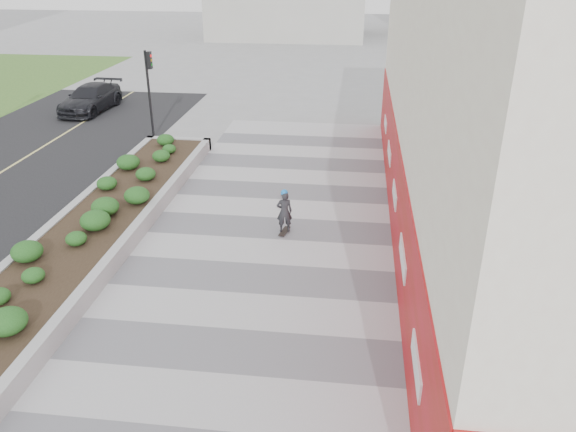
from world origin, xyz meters
name	(u,v)px	position (x,y,z in m)	size (l,w,h in m)	color
ground	(212,407)	(0.00, 0.00, 0.00)	(160.00, 160.00, 0.00)	gray
walkway	(241,320)	(0.00, 3.00, 0.01)	(8.00, 36.00, 0.01)	#A8A8AD
building	(501,112)	(6.98, 8.98, 3.98)	(6.04, 24.08, 8.00)	beige
planter	(97,224)	(-5.50, 7.00, 0.42)	(3.00, 18.00, 0.90)	#9E9EA0
traffic_signal_near	(149,81)	(-7.23, 17.50, 2.76)	(0.33, 0.28, 4.20)	black
manhole_cover	(260,321)	(0.50, 3.00, 0.00)	(0.44, 0.44, 0.01)	#595654
skateboarder	(284,211)	(0.48, 7.90, 0.78)	(0.57, 0.75, 1.54)	beige
car_dark	(90,98)	(-12.56, 22.00, 0.73)	(2.05, 5.03, 1.46)	black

